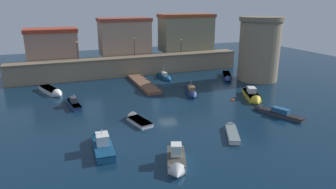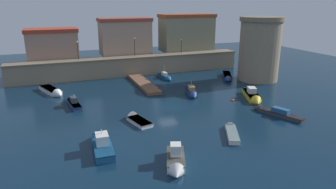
{
  "view_description": "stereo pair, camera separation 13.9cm",
  "coord_description": "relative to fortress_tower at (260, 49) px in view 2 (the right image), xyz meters",
  "views": [
    {
      "loc": [
        -14.82,
        -38.4,
        14.39
      ],
      "look_at": [
        0.0,
        -0.0,
        1.75
      ],
      "focal_mm": 32.51,
      "sensor_mm": 36.0,
      "label": 1
    },
    {
      "loc": [
        -14.69,
        -38.45,
        14.39
      ],
      "look_at": [
        0.0,
        -0.0,
        1.75
      ],
      "focal_mm": 32.51,
      "sensor_mm": 36.0,
      "label": 2
    }
  ],
  "objects": [
    {
      "name": "quay_lamp_0",
      "position": [
        -31.69,
        12.42,
        0.19
      ],
      "size": [
        0.32,
        0.32,
        3.52
      ],
      "color": "black",
      "rests_on": "quay_wall"
    },
    {
      "name": "moored_boat_0",
      "position": [
        -4.99,
        2.58,
        -5.53
      ],
      "size": [
        4.54,
        7.01,
        1.34
      ],
      "rotation": [
        0.0,
        0.0,
        -2.05
      ],
      "color": "navy",
      "rests_on": "ground"
    },
    {
      "name": "pier_dock",
      "position": [
        -21.47,
        4.07,
        -5.68
      ],
      "size": [
        2.49,
        13.46,
        0.7
      ],
      "color": "brown",
      "rests_on": "ground"
    },
    {
      "name": "ground_plane",
      "position": [
        -21.48,
        -8.35,
        -5.94
      ],
      "size": [
        114.88,
        114.88,
        0.0
      ],
      "primitive_type": "plane",
      "color": "#0C2338"
    },
    {
      "name": "moored_boat_3",
      "position": [
        -18.0,
        -19.51,
        -5.67
      ],
      "size": [
        3.55,
        5.74,
        1.09
      ],
      "rotation": [
        0.0,
        0.0,
        1.12
      ],
      "color": "white",
      "rests_on": "ground"
    },
    {
      "name": "moored_boat_8",
      "position": [
        -26.77,
        -24.21,
        -5.42
      ],
      "size": [
        3.29,
        5.35,
        2.22
      ],
      "rotation": [
        0.0,
        0.0,
        -1.93
      ],
      "color": "white",
      "rests_on": "ground"
    },
    {
      "name": "fortress_tower",
      "position": [
        0.0,
        0.0,
        0.0
      ],
      "size": [
        8.02,
        8.02,
        11.75
      ],
      "color": "gray",
      "rests_on": "ground"
    },
    {
      "name": "moored_boat_4",
      "position": [
        -27.3,
        -12.2,
        -5.68
      ],
      "size": [
        2.72,
        5.15,
        1.52
      ],
      "rotation": [
        0.0,
        0.0,
        1.81
      ],
      "color": "white",
      "rests_on": "ground"
    },
    {
      "name": "old_town_backdrop",
      "position": [
        -19.22,
        16.91,
        1.34
      ],
      "size": [
        39.59,
        6.03,
        8.14
      ],
      "color": "#A27E6B",
      "rests_on": "ground"
    },
    {
      "name": "moored_boat_7",
      "position": [
        -36.76,
        4.08,
        -5.56
      ],
      "size": [
        4.07,
        7.23,
        1.6
      ],
      "rotation": [
        0.0,
        0.0,
        -1.21
      ],
      "color": "white",
      "rests_on": "ground"
    },
    {
      "name": "quay_wall",
      "position": [
        -21.48,
        12.42,
        -4.03
      ],
      "size": [
        46.43,
        3.54,
        3.8
      ],
      "color": "gray",
      "rests_on": "ground"
    },
    {
      "name": "moored_boat_10",
      "position": [
        -16.13,
        6.81,
        -5.59
      ],
      "size": [
        1.35,
        5.74,
        2.97
      ],
      "rotation": [
        0.0,
        0.0,
        -1.56
      ],
      "color": "#195689",
      "rests_on": "ground"
    },
    {
      "name": "moored_boat_6",
      "position": [
        -9.48,
        -16.53,
        -5.59
      ],
      "size": [
        3.76,
        7.24,
        1.41
      ],
      "rotation": [
        0.0,
        0.0,
        1.95
      ],
      "color": "#333338",
      "rests_on": "ground"
    },
    {
      "name": "quay_lamp_2",
      "position": [
        -10.51,
        12.42,
        -0.12
      ],
      "size": [
        0.32,
        0.32,
        2.99
      ],
      "color": "black",
      "rests_on": "quay_wall"
    },
    {
      "name": "moored_boat_2",
      "position": [
        -34.14,
        -2.97,
        -5.51
      ],
      "size": [
        1.92,
        6.2,
        2.16
      ],
      "rotation": [
        0.0,
        0.0,
        1.71
      ],
      "color": "navy",
      "rests_on": "ground"
    },
    {
      "name": "moored_boat_9",
      "position": [
        -8.25,
        -10.13,
        -5.43
      ],
      "size": [
        4.3,
        7.14,
        2.07
      ],
      "rotation": [
        0.0,
        0.0,
        -1.96
      ],
      "color": "gold",
      "rests_on": "ground"
    },
    {
      "name": "mooring_buoy_0",
      "position": [
        -11.41,
        -9.5,
        -5.94
      ],
      "size": [
        0.55,
        0.55,
        0.55
      ],
      "primitive_type": "sphere",
      "color": "#EA4C19",
      "rests_on": "ground"
    },
    {
      "name": "quay_lamp_1",
      "position": [
        -20.68,
        12.42,
        0.31
      ],
      "size": [
        0.32,
        0.32,
        3.73
      ],
      "color": "black",
      "rests_on": "quay_wall"
    },
    {
      "name": "moored_boat_1",
      "position": [
        -15.99,
        -4.69,
        -5.45
      ],
      "size": [
        2.78,
        5.57,
        2.49
      ],
      "rotation": [
        0.0,
        0.0,
        -1.84
      ],
      "color": "navy",
      "rests_on": "ground"
    },
    {
      "name": "moored_boat_5",
      "position": [
        -32.42,
        -17.84,
        -5.41
      ],
      "size": [
        2.09,
        6.72,
        2.71
      ],
      "rotation": [
        0.0,
        0.0,
        1.52
      ],
      "color": "#195689",
      "rests_on": "ground"
    }
  ]
}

